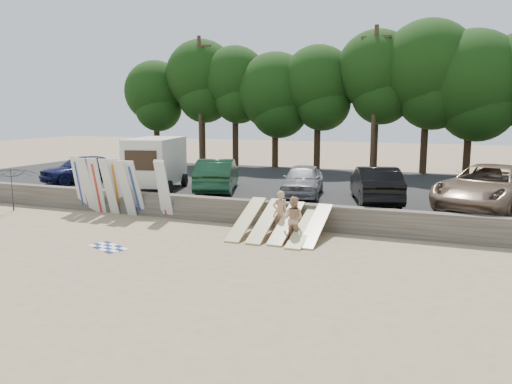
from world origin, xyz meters
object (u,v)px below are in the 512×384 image
(car_0, at_px, (82,168))
(beach_umbrella, at_px, (13,189))
(car_1, at_px, (217,175))
(car_4, at_px, (490,187))
(beachgoer_b, at_px, (293,218))
(car_2, at_px, (303,180))
(cooler, at_px, (299,231))
(beachgoer_a, at_px, (280,212))
(car_3, at_px, (375,185))
(box_trailer, at_px, (156,161))

(car_0, xyz_separation_m, beach_umbrella, (0.19, -4.88, -0.44))
(beach_umbrella, bearing_deg, car_1, 30.39)
(car_0, xyz_separation_m, car_4, (20.41, -0.12, 0.12))
(car_4, distance_m, beachgoer_b, 8.40)
(car_1, xyz_separation_m, beach_umbrella, (-8.12, -4.76, -0.48))
(car_1, bearing_deg, car_4, 160.87)
(car_2, bearing_deg, car_0, 171.42)
(beachgoer_b, bearing_deg, car_4, -139.80)
(car_2, xyz_separation_m, beach_umbrella, (-12.37, -5.07, -0.40))
(cooler, bearing_deg, beachgoer_a, 161.76)
(car_4, bearing_deg, car_3, -154.17)
(car_1, height_order, car_2, car_1)
(car_1, xyz_separation_m, beachgoer_a, (4.71, -4.29, -0.69))
(car_1, bearing_deg, car_3, 158.33)
(car_2, height_order, car_3, car_3)
(beach_umbrella, bearing_deg, cooler, 1.66)
(beach_umbrella, bearing_deg, car_2, 22.27)
(car_1, distance_m, car_2, 4.26)
(car_2, distance_m, cooler, 5.00)
(car_0, xyz_separation_m, cooler, (13.79, -4.49, -1.30))
(car_2, relative_size, beachgoer_b, 2.67)
(car_1, bearing_deg, beachgoer_b, 117.91)
(car_3, bearing_deg, car_2, -27.73)
(car_0, bearing_deg, beachgoer_a, 2.90)
(car_4, xyz_separation_m, beachgoer_a, (-7.39, -4.28, -0.77))
(car_3, xyz_separation_m, beachgoer_a, (-2.95, -3.95, -0.67))
(car_3, xyz_separation_m, beach_umbrella, (-15.78, -4.42, -0.46))
(beachgoer_b, distance_m, beach_umbrella, 13.61)
(car_2, relative_size, car_4, 0.67)
(beachgoer_b, bearing_deg, box_trailer, -24.76)
(car_4, xyz_separation_m, beachgoer_b, (-6.62, -5.10, -0.79))
(car_1, relative_size, car_4, 0.77)
(car_3, bearing_deg, beach_umbrella, -1.31)
(car_4, height_order, beachgoer_a, car_4)
(car_0, distance_m, car_4, 20.41)
(car_1, height_order, beach_umbrella, car_1)
(car_0, relative_size, car_4, 0.70)
(car_0, bearing_deg, car_2, 22.46)
(car_1, xyz_separation_m, cooler, (5.48, -4.37, -1.34))
(car_0, bearing_deg, cooler, 3.58)
(beachgoer_a, xyz_separation_m, beachgoer_b, (0.77, -0.82, -0.02))
(cooler, distance_m, beach_umbrella, 13.64)
(car_0, relative_size, beach_umbrella, 1.96)
(car_0, distance_m, beachgoer_b, 14.76)
(car_2, height_order, beach_umbrella, car_2)
(box_trailer, xyz_separation_m, beachgoer_a, (7.72, -3.57, -1.33))
(car_1, height_order, beachgoer_a, car_1)
(car_4, distance_m, beach_umbrella, 20.78)
(car_3, height_order, cooler, car_3)
(car_4, bearing_deg, car_2, -160.78)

